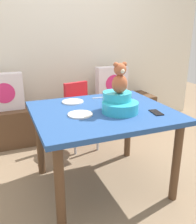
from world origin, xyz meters
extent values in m
plane|color=#8C7256|center=(0.00, 0.00, 0.00)|extent=(8.00, 8.00, 0.00)
cube|color=silver|center=(0.00, 1.52, 1.30)|extent=(4.40, 0.10, 2.60)
cube|color=brown|center=(0.00, 1.25, 0.23)|extent=(2.60, 0.44, 0.46)
cube|color=silver|center=(-0.75, 1.23, 0.68)|extent=(0.44, 0.14, 0.44)
cylinder|color=#E02D72|center=(-0.75, 1.16, 0.68)|extent=(0.24, 0.01, 0.24)
cube|color=silver|center=(0.66, 1.23, 0.68)|extent=(0.44, 0.14, 0.44)
cylinder|color=#E02D72|center=(0.66, 1.16, 0.68)|extent=(0.24, 0.01, 0.24)
cube|color=#995846|center=(0.14, 1.25, 0.50)|extent=(0.20, 0.14, 0.09)
cube|color=#264C8C|center=(0.00, 0.00, 0.72)|extent=(1.16, 1.01, 0.04)
cylinder|color=brown|center=(-0.49, -0.41, 0.35)|extent=(0.07, 0.07, 0.70)
cylinder|color=brown|center=(0.49, -0.41, 0.35)|extent=(0.07, 0.07, 0.70)
cylinder|color=brown|center=(-0.49, 0.41, 0.35)|extent=(0.07, 0.07, 0.70)
cylinder|color=brown|center=(0.49, 0.41, 0.35)|extent=(0.07, 0.07, 0.70)
cylinder|color=red|center=(0.08, 0.80, 0.51)|extent=(0.34, 0.34, 0.10)
cube|color=red|center=(0.05, 0.94, 0.67)|extent=(0.30, 0.11, 0.24)
cube|color=white|center=(0.12, 0.63, 0.58)|extent=(0.34, 0.26, 0.02)
cylinder|color=silver|center=(-0.06, 0.66, 0.23)|extent=(0.03, 0.03, 0.46)
cylinder|color=silver|center=(0.22, 0.66, 0.23)|extent=(0.03, 0.03, 0.46)
cylinder|color=silver|center=(-0.06, 0.94, 0.23)|extent=(0.03, 0.03, 0.46)
cylinder|color=silver|center=(0.22, 0.94, 0.23)|extent=(0.03, 0.03, 0.46)
cylinder|color=#2CAEC8|center=(0.11, -0.11, 0.79)|extent=(0.30, 0.30, 0.09)
cylinder|color=#2CAEC8|center=(0.11, -0.05, 0.86)|extent=(0.24, 0.24, 0.07)
ellipsoid|color=#B35B37|center=(0.11, -0.09, 0.97)|extent=(0.13, 0.11, 0.15)
sphere|color=#B35B37|center=(0.11, -0.09, 1.09)|extent=(0.10, 0.10, 0.10)
sphere|color=beige|center=(0.11, -0.14, 1.08)|extent=(0.04, 0.04, 0.04)
sphere|color=#B35B37|center=(0.07, -0.09, 1.13)|extent=(0.04, 0.04, 0.04)
sphere|color=#B35B37|center=(0.15, -0.09, 1.13)|extent=(0.04, 0.04, 0.04)
cylinder|color=gold|center=(0.26, 0.25, 0.81)|extent=(0.07, 0.07, 0.15)
cone|color=white|center=(0.26, 0.25, 0.91)|extent=(0.06, 0.06, 0.03)
cylinder|color=#335999|center=(0.26, 0.10, 0.79)|extent=(0.08, 0.08, 0.09)
torus|color=#335999|center=(0.31, 0.10, 0.79)|extent=(0.06, 0.01, 0.06)
cylinder|color=white|center=(-0.17, 0.31, 0.75)|extent=(0.20, 0.20, 0.01)
cylinder|color=white|center=(-0.22, -0.05, 0.75)|extent=(0.20, 0.20, 0.01)
cube|color=black|center=(0.38, -0.24, 0.74)|extent=(0.09, 0.15, 0.01)
cube|color=silver|center=(0.13, 0.36, 0.74)|extent=(0.17, 0.03, 0.01)
camera|label=1|loc=(-0.78, -1.83, 1.40)|focal=39.57mm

